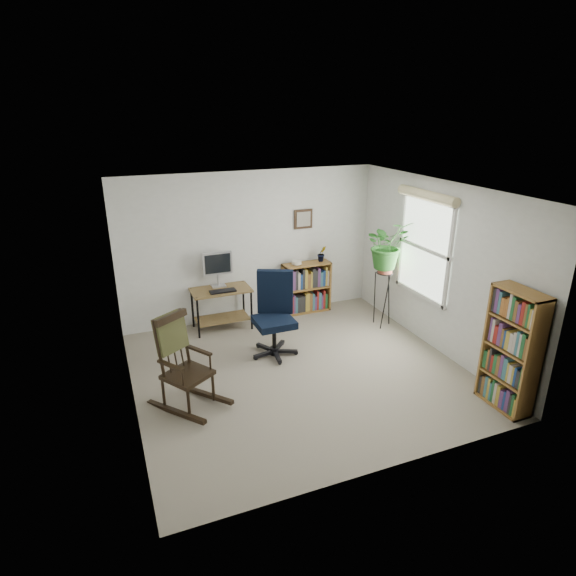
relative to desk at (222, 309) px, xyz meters
name	(u,v)px	position (x,y,z in m)	size (l,w,h in m)	color
floor	(299,371)	(0.60, -1.70, -0.33)	(4.20, 4.00, 0.00)	gray
ceiling	(301,190)	(0.60, -1.70, 2.07)	(4.20, 4.00, 0.00)	white
wall_back	(251,247)	(0.60, 0.30, 0.87)	(4.20, 0.00, 2.40)	silver
wall_front	(389,361)	(0.60, -3.70, 0.87)	(4.20, 0.00, 2.40)	silver
wall_left	(123,313)	(-1.50, -1.70, 0.87)	(0.00, 4.00, 2.40)	silver
wall_right	(438,267)	(2.70, -1.70, 0.87)	(0.00, 4.00, 2.40)	silver
window	(424,248)	(2.66, -1.40, 1.07)	(0.12, 1.20, 1.50)	silver
desk	(222,309)	(0.00, 0.00, 0.00)	(0.91, 0.50, 0.66)	brown
monitor	(218,269)	(0.00, 0.14, 0.61)	(0.46, 0.16, 0.56)	#B7B6BB
keyboard	(223,291)	(0.00, -0.12, 0.34)	(0.40, 0.15, 0.03)	black
office_chair	(274,316)	(0.46, -1.13, 0.27)	(0.66, 0.66, 1.20)	black
rocking_chair	(187,363)	(-0.90, -1.93, 0.24)	(0.59, 0.98, 1.14)	black
low_bookshelf	(306,288)	(1.51, 0.12, 0.10)	(0.82, 0.27, 0.86)	olive
tall_bookshelf	(512,350)	(2.52, -3.30, 0.40)	(0.27, 0.64, 1.46)	olive
plant_stand	(383,295)	(2.40, -0.85, 0.19)	(0.29, 0.29, 1.05)	black
spider_plant	(389,221)	(2.40, -0.85, 1.37)	(1.69, 1.88, 1.46)	#276322
potted_plant_small	(322,258)	(1.79, 0.13, 0.59)	(0.13, 0.24, 0.11)	#276322
framed_picture	(304,219)	(1.51, 0.27, 1.25)	(0.32, 0.04, 0.32)	black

